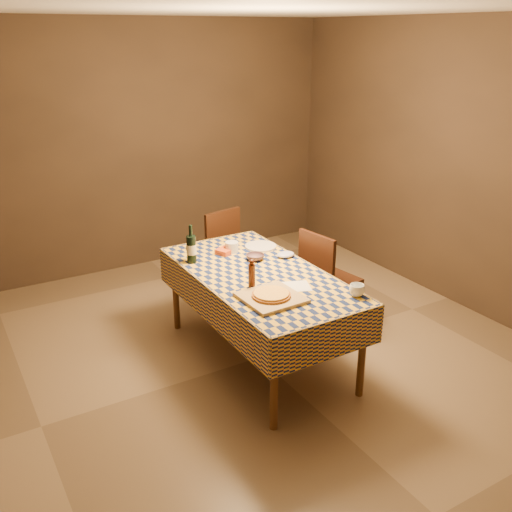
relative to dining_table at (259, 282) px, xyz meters
name	(u,v)px	position (x,y,z in m)	size (l,w,h in m)	color
room	(259,202)	(0.00, 0.00, 0.66)	(5.00, 5.10, 2.70)	brown
dining_table	(259,282)	(0.00, 0.00, 0.00)	(0.94, 1.84, 0.77)	brown
cutting_board	(271,298)	(-0.17, -0.44, 0.09)	(0.40, 0.40, 0.03)	#A9894F
pizza	(271,294)	(-0.17, -0.44, 0.11)	(0.32, 0.32, 0.03)	#995419
pepper_mill	(252,274)	(-0.18, -0.18, 0.18)	(0.07, 0.07, 0.22)	#461D10
bowl	(255,257)	(0.12, 0.26, 0.10)	(0.15, 0.15, 0.05)	#563E48
wine_glass	(190,249)	(-0.36, 0.52, 0.18)	(0.07, 0.07, 0.15)	silver
wine_bottle	(191,249)	(-0.36, 0.48, 0.20)	(0.11, 0.11, 0.32)	black
deli_tub	(232,247)	(0.03, 0.52, 0.12)	(0.11, 0.11, 0.09)	silver
takeout_container	(226,251)	(-0.02, 0.53, 0.10)	(0.17, 0.12, 0.04)	#C8481A
white_plate	(261,246)	(0.31, 0.50, 0.08)	(0.28, 0.28, 0.02)	silver
tumbler	(357,290)	(0.39, -0.71, 0.12)	(0.11, 0.11, 0.09)	white
flour_patch	(293,287)	(0.09, -0.35, 0.08)	(0.25, 0.19, 0.00)	white
flour_bag	(286,254)	(0.37, 0.19, 0.10)	(0.16, 0.12, 0.05)	#AFB6E0
chair_far	(216,247)	(0.26, 1.29, -0.17)	(0.50, 0.51, 0.93)	black
chair_right	(325,275)	(0.78, 0.16, -0.17)	(0.48, 0.48, 0.93)	black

